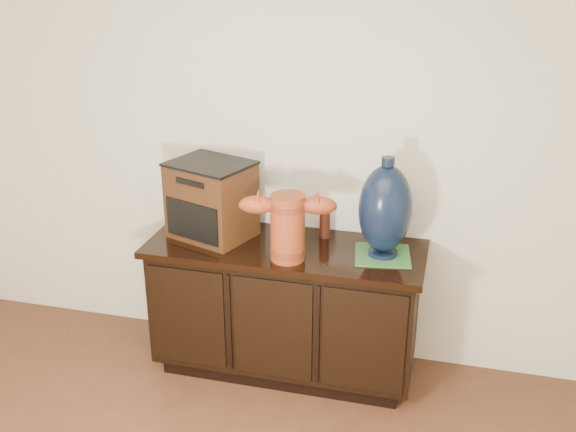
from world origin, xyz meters
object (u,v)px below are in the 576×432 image
(terracotta_vessel, at_px, (288,224))
(tv_radio, at_px, (212,200))
(spray_can, at_px, (325,223))
(sideboard, at_px, (285,307))
(lamp_base, at_px, (385,210))

(terracotta_vessel, xyz_separation_m, tv_radio, (-0.47, 0.18, 0.01))
(terracotta_vessel, relative_size, tv_radio, 0.98)
(terracotta_vessel, bearing_deg, spray_can, 55.35)
(sideboard, xyz_separation_m, lamp_base, (0.51, 0.01, 0.62))
(lamp_base, bearing_deg, spray_can, 154.53)
(spray_can, bearing_deg, tv_radio, -167.75)
(sideboard, xyz_separation_m, spray_can, (0.18, 0.16, 0.45))
(sideboard, distance_m, lamp_base, 0.80)
(lamp_base, distance_m, spray_can, 0.41)
(terracotta_vessel, bearing_deg, lamp_base, 5.77)
(terracotta_vessel, distance_m, lamp_base, 0.49)
(sideboard, distance_m, terracotta_vessel, 0.58)
(terracotta_vessel, bearing_deg, tv_radio, 145.56)
(terracotta_vessel, relative_size, lamp_base, 0.94)
(tv_radio, relative_size, spray_can, 2.97)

